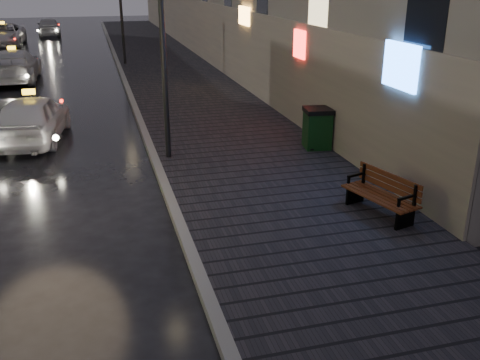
% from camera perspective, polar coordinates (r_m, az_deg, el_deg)
% --- Properties ---
extents(ground, '(120.00, 120.00, 0.00)m').
position_cam_1_polar(ground, '(8.31, -14.50, -12.45)').
color(ground, black).
rests_on(ground, ground).
extents(sidewalk, '(4.60, 58.00, 0.15)m').
position_cam_1_polar(sidewalk, '(28.57, -7.82, 11.95)').
color(sidewalk, black).
rests_on(sidewalk, ground).
extents(curb, '(0.20, 58.00, 0.15)m').
position_cam_1_polar(curb, '(28.36, -12.72, 11.57)').
color(curb, slate).
rests_on(curb, ground).
extents(lamp_near, '(0.36, 0.36, 5.28)m').
position_cam_1_polar(lamp_near, '(13.13, -8.34, 16.45)').
color(lamp_near, black).
rests_on(lamp_near, sidewalk).
extents(bench, '(0.96, 1.69, 0.82)m').
position_cam_1_polar(bench, '(10.60, 14.93, -1.47)').
color(bench, black).
rests_on(bench, sidewalk).
extents(trash_bin, '(0.80, 0.80, 1.08)m').
position_cam_1_polar(trash_bin, '(14.40, 8.25, 5.54)').
color(trash_bin, black).
rests_on(trash_bin, sidewalk).
extents(taxi_near, '(2.11, 4.17, 1.36)m').
position_cam_1_polar(taxi_near, '(16.43, -21.27, 6.19)').
color(taxi_near, silver).
rests_on(taxi_near, ground).
extents(taxi_mid, '(2.02, 4.90, 1.42)m').
position_cam_1_polar(taxi_mid, '(26.42, -22.95, 11.18)').
color(taxi_mid, silver).
rests_on(taxi_mid, ground).
extents(taxi_far, '(2.48, 5.28, 1.46)m').
position_cam_1_polar(taxi_far, '(40.56, -23.91, 13.98)').
color(taxi_far, silver).
rests_on(taxi_far, ground).
extents(car_far, '(1.93, 4.23, 1.41)m').
position_cam_1_polar(car_far, '(46.00, -19.71, 15.13)').
color(car_far, '#A4A5AC').
rests_on(car_far, ground).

